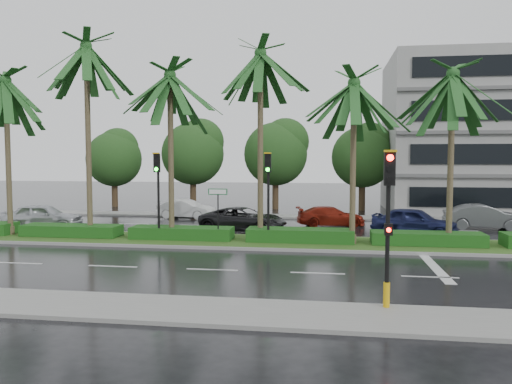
# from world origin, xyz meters

# --- Properties ---
(ground) EXTENTS (120.00, 120.00, 0.00)m
(ground) POSITION_xyz_m (0.00, 0.00, 0.00)
(ground) COLOR black
(ground) RESTS_ON ground
(near_sidewalk) EXTENTS (40.00, 2.40, 0.12)m
(near_sidewalk) POSITION_xyz_m (0.00, -10.20, 0.06)
(near_sidewalk) COLOR slate
(near_sidewalk) RESTS_ON ground
(far_sidewalk) EXTENTS (40.00, 2.00, 0.12)m
(far_sidewalk) POSITION_xyz_m (0.00, 12.00, 0.06)
(far_sidewalk) COLOR slate
(far_sidewalk) RESTS_ON ground
(median) EXTENTS (36.00, 4.00, 0.15)m
(median) POSITION_xyz_m (0.00, 1.00, 0.08)
(median) COLOR gray
(median) RESTS_ON ground
(hedge) EXTENTS (35.20, 1.40, 0.60)m
(hedge) POSITION_xyz_m (0.00, 1.00, 0.45)
(hedge) COLOR #1A3E11
(hedge) RESTS_ON median
(lane_markings) EXTENTS (34.00, 13.06, 0.01)m
(lane_markings) POSITION_xyz_m (3.04, -0.43, 0.01)
(lane_markings) COLOR silver
(lane_markings) RESTS_ON ground
(palm_row) EXTENTS (26.30, 4.20, 10.63)m
(palm_row) POSITION_xyz_m (-1.25, 1.02, 7.99)
(palm_row) COLOR #443927
(palm_row) RESTS_ON median
(signal_near) EXTENTS (0.34, 0.45, 4.36)m
(signal_near) POSITION_xyz_m (6.00, -9.39, 2.50)
(signal_near) COLOR black
(signal_near) RESTS_ON near_sidewalk
(signal_median_left) EXTENTS (0.34, 0.42, 4.36)m
(signal_median_left) POSITION_xyz_m (-4.00, 0.30, 3.00)
(signal_median_left) COLOR black
(signal_median_left) RESTS_ON median
(signal_median_right) EXTENTS (0.34, 0.42, 4.36)m
(signal_median_right) POSITION_xyz_m (1.50, 0.30, 3.00)
(signal_median_right) COLOR black
(signal_median_right) RESTS_ON median
(street_sign) EXTENTS (0.95, 0.09, 2.60)m
(street_sign) POSITION_xyz_m (-1.00, 0.48, 2.12)
(street_sign) COLOR black
(street_sign) RESTS_ON median
(bg_trees) EXTENTS (32.75, 5.23, 7.55)m
(bg_trees) POSITION_xyz_m (-0.17, 17.59, 4.64)
(bg_trees) COLOR #392D1A
(bg_trees) RESTS_ON ground
(building) EXTENTS (16.00, 10.00, 12.00)m
(building) POSITION_xyz_m (17.00, 18.00, 6.00)
(building) COLOR gray
(building) RESTS_ON ground
(car_silver) EXTENTS (2.59, 4.78, 1.54)m
(car_silver) POSITION_xyz_m (-12.46, 4.00, 0.77)
(car_silver) COLOR #BABDC2
(car_silver) RESTS_ON ground
(car_white) EXTENTS (2.01, 4.20, 1.33)m
(car_white) POSITION_xyz_m (-5.50, 10.29, 0.66)
(car_white) COLOR silver
(car_white) RESTS_ON ground
(car_darkgrey) EXTENTS (3.13, 5.35, 1.40)m
(car_darkgrey) POSITION_xyz_m (-0.50, 4.88, 0.70)
(car_darkgrey) COLOR black
(car_darkgrey) RESTS_ON ground
(car_red) EXTENTS (2.53, 4.48, 1.22)m
(car_red) POSITION_xyz_m (4.50, 7.88, 0.61)
(car_red) COLOR maroon
(car_red) RESTS_ON ground
(car_blue) EXTENTS (3.23, 4.88, 1.54)m
(car_blue) POSITION_xyz_m (9.00, 4.70, 0.77)
(car_blue) COLOR #191F4C
(car_blue) RESTS_ON ground
(car_grey) EXTENTS (1.71, 4.52, 1.47)m
(car_grey) POSITION_xyz_m (13.50, 7.82, 0.74)
(car_grey) COLOR #505355
(car_grey) RESTS_ON ground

